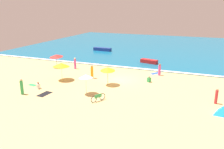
% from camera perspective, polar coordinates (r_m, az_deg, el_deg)
% --- Properties ---
extents(ground_plane, '(60.00, 60.00, 0.00)m').
position_cam_1_polar(ground_plane, '(30.63, 1.94, -1.35)').
color(ground_plane, '#D8B775').
extents(ocean_water, '(60.00, 44.00, 0.10)m').
position_cam_1_polar(ocean_water, '(57.09, 11.62, 6.71)').
color(ocean_water, '#146B93').
rests_on(ocean_water, ground_plane).
extents(wave_breaker_foam, '(57.00, 0.70, 0.01)m').
position_cam_1_polar(wave_breaker_foam, '(36.36, 5.32, 1.63)').
color(wave_breaker_foam, white).
rests_on(wave_breaker_foam, ocean_water).
extents(beach_umbrella_0, '(2.23, 2.25, 2.30)m').
position_cam_1_polar(beach_umbrella_0, '(28.24, -1.05, 1.36)').
color(beach_umbrella_0, '#4C3823').
rests_on(beach_umbrella_0, ground_plane).
extents(beach_umbrella_1, '(2.83, 2.84, 2.32)m').
position_cam_1_polar(beach_umbrella_1, '(30.87, -12.31, 2.34)').
color(beach_umbrella_1, silver).
rests_on(beach_umbrella_1, ground_plane).
extents(beach_umbrella_3, '(2.47, 2.49, 2.11)m').
position_cam_1_polar(beach_umbrella_3, '(37.79, -13.48, 4.48)').
color(beach_umbrella_3, '#4C3823').
rests_on(beach_umbrella_3, ground_plane).
extents(beach_umbrella_4, '(2.21, 2.20, 2.27)m').
position_cam_1_polar(beach_umbrella_4, '(25.45, -6.43, -0.42)').
color(beach_umbrella_4, silver).
rests_on(beach_umbrella_4, ground_plane).
extents(parked_bicycle, '(0.90, 1.64, 0.76)m').
position_cam_1_polar(parked_bicycle, '(23.90, -3.40, -5.62)').
color(parked_bicycle, black).
rests_on(parked_bicycle, ground_plane).
extents(beachgoer_0, '(0.47, 0.47, 0.81)m').
position_cam_1_polar(beachgoer_0, '(28.67, -17.59, -2.67)').
color(beachgoer_0, white).
rests_on(beachgoer_0, ground_plane).
extents(beachgoer_1, '(0.53, 0.53, 0.83)m').
position_cam_1_polar(beachgoer_1, '(30.07, 9.05, -1.17)').
color(beachgoer_1, green).
rests_on(beachgoer_1, ground_plane).
extents(beachgoer_2, '(0.38, 0.38, 1.60)m').
position_cam_1_polar(beachgoer_2, '(25.30, 24.17, -4.89)').
color(beachgoer_2, red).
rests_on(beachgoer_2, ground_plane).
extents(beachgoer_3, '(0.51, 0.51, 1.80)m').
position_cam_1_polar(beachgoer_3, '(31.32, -4.92, 0.62)').
color(beachgoer_3, orange).
rests_on(beachgoer_3, ground_plane).
extents(beachgoer_5, '(0.33, 0.33, 1.75)m').
position_cam_1_polar(beachgoer_5, '(36.35, -9.03, 2.68)').
color(beachgoer_5, '#D84CA5').
rests_on(beachgoer_5, ground_plane).
extents(beachgoer_6, '(0.38, 0.38, 1.81)m').
position_cam_1_polar(beachgoer_6, '(27.33, -21.22, -2.81)').
color(beachgoer_6, green).
rests_on(beachgoer_6, ground_plane).
extents(beachgoer_7, '(0.50, 0.50, 1.67)m').
position_cam_1_polar(beachgoer_7, '(33.16, 11.54, 1.14)').
color(beachgoer_7, '#D84CA5').
rests_on(beachgoer_7, ground_plane).
extents(beach_towel_0, '(1.30, 0.81, 0.01)m').
position_cam_1_polar(beach_towel_0, '(30.28, -18.85, -2.45)').
color(beach_towel_0, green).
rests_on(beach_towel_0, ground_plane).
extents(beach_towel_1, '(1.46, 1.77, 0.01)m').
position_cam_1_polar(beach_towel_1, '(34.22, 10.62, 0.30)').
color(beach_towel_1, blue).
rests_on(beach_towel_1, ground_plane).
extents(beach_towel_2, '(1.03, 1.79, 0.01)m').
position_cam_1_polar(beach_towel_2, '(26.83, -16.16, -4.62)').
color(beach_towel_2, black).
rests_on(beach_towel_2, ground_plane).
extents(small_boat_0, '(3.00, 1.58, 0.61)m').
position_cam_1_polar(small_boat_0, '(39.73, 9.05, 3.21)').
color(small_boat_0, red).
rests_on(small_boat_0, ocean_water).
extents(small_boat_1, '(3.94, 1.01, 0.66)m').
position_cam_1_polar(small_boat_1, '(50.33, -2.38, 6.20)').
color(small_boat_1, navy).
rests_on(small_boat_1, ocean_water).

